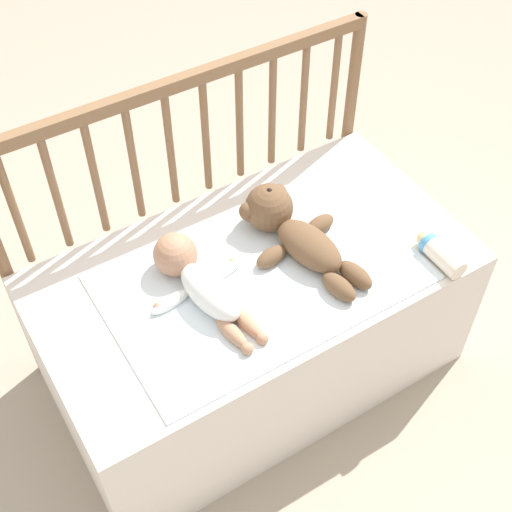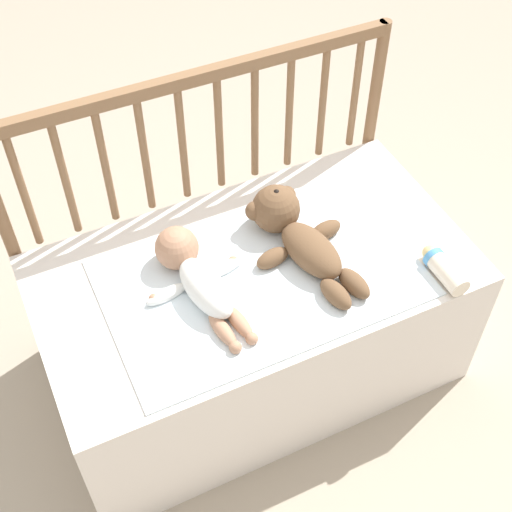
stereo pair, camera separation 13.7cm
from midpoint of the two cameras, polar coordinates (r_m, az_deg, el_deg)
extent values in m
plane|color=tan|center=(2.30, -1.91, -8.85)|extent=(12.00, 12.00, 0.00)
cube|color=white|center=(2.10, -2.07, -5.29)|extent=(1.18, 0.64, 0.48)
cylinder|color=brown|center=(2.07, -20.97, -1.77)|extent=(0.04, 0.04, 0.89)
cylinder|color=brown|center=(2.37, 5.60, 9.29)|extent=(0.04, 0.04, 0.89)
cube|color=brown|center=(1.89, -8.03, 13.59)|extent=(1.14, 0.03, 0.04)
cylinder|color=brown|center=(1.92, -20.73, 3.35)|extent=(0.02, 0.02, 0.37)
cylinder|color=brown|center=(1.93, -17.70, 4.63)|extent=(0.02, 0.02, 0.37)
cylinder|color=brown|center=(1.94, -14.70, 5.87)|extent=(0.02, 0.02, 0.37)
cylinder|color=brown|center=(1.96, -11.74, 7.08)|extent=(0.02, 0.02, 0.37)
cylinder|color=brown|center=(1.99, -8.84, 8.24)|extent=(0.02, 0.02, 0.37)
cylinder|color=brown|center=(2.02, -6.01, 9.35)|extent=(0.02, 0.02, 0.37)
cylinder|color=brown|center=(2.06, -3.26, 10.40)|extent=(0.02, 0.02, 0.37)
cylinder|color=brown|center=(2.11, -0.59, 11.38)|extent=(0.02, 0.02, 0.37)
cylinder|color=brown|center=(2.15, 1.98, 12.30)|extent=(0.02, 0.02, 0.37)
cylinder|color=brown|center=(2.21, 4.44, 13.16)|extent=(0.02, 0.02, 0.37)
cube|color=white|center=(1.89, -1.69, -1.80)|extent=(0.82, 0.52, 0.01)
ellipsoid|color=brown|center=(1.91, 2.22, 0.73)|extent=(0.15, 0.24, 0.09)
sphere|color=brown|center=(1.97, -0.94, 3.81)|extent=(0.14, 0.14, 0.14)
sphere|color=tan|center=(1.95, -0.95, 4.60)|extent=(0.06, 0.06, 0.06)
sphere|color=black|center=(1.93, -0.96, 5.11)|extent=(0.02, 0.02, 0.02)
sphere|color=brown|center=(1.96, -2.60, 3.52)|extent=(0.05, 0.05, 0.05)
sphere|color=brown|center=(2.01, -0.20, 4.95)|extent=(0.05, 0.05, 0.05)
ellipsoid|color=brown|center=(1.91, -0.81, -0.15)|extent=(0.11, 0.06, 0.05)
ellipsoid|color=brown|center=(1.99, 3.15, 2.41)|extent=(0.11, 0.06, 0.05)
ellipsoid|color=brown|center=(1.84, 4.54, -2.58)|extent=(0.07, 0.12, 0.05)
ellipsoid|color=brown|center=(1.87, 5.88, -1.62)|extent=(0.07, 0.12, 0.05)
ellipsoid|color=white|center=(1.81, -5.87, -2.98)|extent=(0.12, 0.23, 0.09)
sphere|color=tan|center=(1.88, -8.54, 0.04)|extent=(0.12, 0.12, 0.12)
ellipsoid|color=white|center=(1.84, -8.89, -3.80)|extent=(0.12, 0.05, 0.03)
ellipsoid|color=white|center=(1.89, -4.70, -1.29)|extent=(0.12, 0.05, 0.03)
sphere|color=tan|center=(1.83, -9.93, -4.23)|extent=(0.03, 0.03, 0.03)
sphere|color=tan|center=(1.90, -3.94, -0.66)|extent=(0.03, 0.03, 0.03)
ellipsoid|color=tan|center=(1.76, -4.18, -6.23)|extent=(0.05, 0.12, 0.04)
ellipsoid|color=tan|center=(1.78, -2.95, -5.45)|extent=(0.05, 0.12, 0.04)
sphere|color=tan|center=(1.73, -2.98, -7.52)|extent=(0.03, 0.03, 0.03)
sphere|color=tan|center=(1.75, -1.74, -6.72)|extent=(0.03, 0.03, 0.03)
cylinder|color=#F4E5CC|center=(1.95, 12.87, -0.20)|extent=(0.06, 0.12, 0.06)
cylinder|color=#4C99D8|center=(1.97, 11.74, 0.92)|extent=(0.06, 0.02, 0.06)
sphere|color=#EAC67F|center=(1.98, 11.39, 1.28)|extent=(0.04, 0.04, 0.04)
camera|label=1|loc=(0.07, -92.11, -2.36)|focal=50.00mm
camera|label=2|loc=(0.07, 87.89, 2.36)|focal=50.00mm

